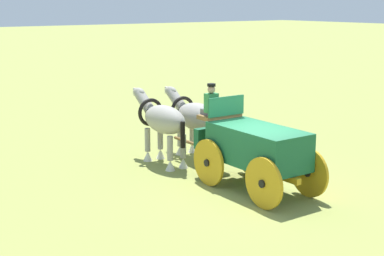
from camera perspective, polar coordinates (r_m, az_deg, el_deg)
ground_plane at (r=15.78m, az=6.46°, el=-6.23°), size 220.00×220.00×0.00m
show_wagon at (r=15.54m, az=6.20°, el=-1.87°), size 5.84×1.80×2.78m
draft_horse_near at (r=17.97m, az=-2.99°, el=0.71°), size 2.98×0.92×2.26m
draft_horse_off at (r=18.68m, az=0.39°, el=1.00°), size 3.11×0.96×2.19m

